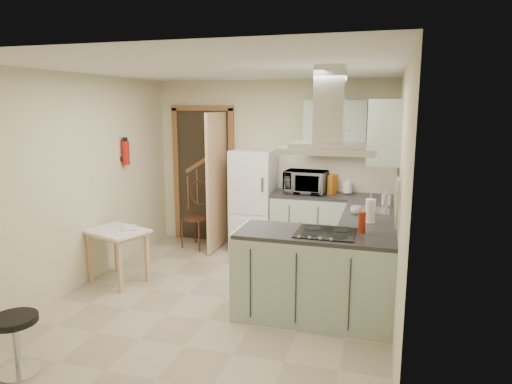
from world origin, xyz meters
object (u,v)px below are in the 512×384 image
(fridge, at_px, (254,200))
(bentwood_chair, at_px, (197,218))
(drop_leaf_table, at_px, (118,256))
(peninsula, at_px, (315,276))
(microwave, at_px, (306,182))
(stool, at_px, (17,344))
(extractor_hood, at_px, (328,150))

(fridge, height_order, bentwood_chair, fridge)
(drop_leaf_table, bearing_deg, peninsula, 12.41)
(peninsula, relative_size, microwave, 2.67)
(drop_leaf_table, xyz_separation_m, bentwood_chair, (0.37, 1.55, 0.13))
(drop_leaf_table, height_order, stool, drop_leaf_table)
(extractor_hood, height_order, stool, extractor_hood)
(stool, bearing_deg, drop_leaf_table, 98.93)
(extractor_hood, distance_m, stool, 3.15)
(drop_leaf_table, relative_size, bentwood_chair, 0.77)
(extractor_hood, relative_size, microwave, 1.55)
(peninsula, relative_size, bentwood_chair, 1.70)
(peninsula, relative_size, stool, 3.17)
(stool, bearing_deg, bentwood_chair, 88.88)
(bentwood_chair, bearing_deg, stool, -75.50)
(stool, bearing_deg, fridge, 75.63)
(peninsula, bearing_deg, extractor_hood, 0.00)
(peninsula, bearing_deg, drop_leaf_table, 173.12)
(fridge, bearing_deg, stool, -104.37)
(fridge, xyz_separation_m, peninsula, (1.22, -1.98, -0.30))
(fridge, height_order, extractor_hood, extractor_hood)
(fridge, distance_m, peninsula, 2.35)
(bentwood_chair, bearing_deg, extractor_hood, -24.64)
(extractor_hood, xyz_separation_m, bentwood_chair, (-2.18, 1.85, -1.26))
(extractor_hood, distance_m, microwave, 2.18)
(peninsula, distance_m, microwave, 2.15)
(extractor_hood, bearing_deg, drop_leaf_table, 173.39)
(drop_leaf_table, height_order, microwave, microwave)
(peninsula, height_order, drop_leaf_table, peninsula)
(peninsula, height_order, bentwood_chair, bentwood_chair)
(drop_leaf_table, relative_size, stool, 1.43)
(bentwood_chair, bearing_deg, drop_leaf_table, -87.84)
(drop_leaf_table, bearing_deg, bentwood_chair, 95.83)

